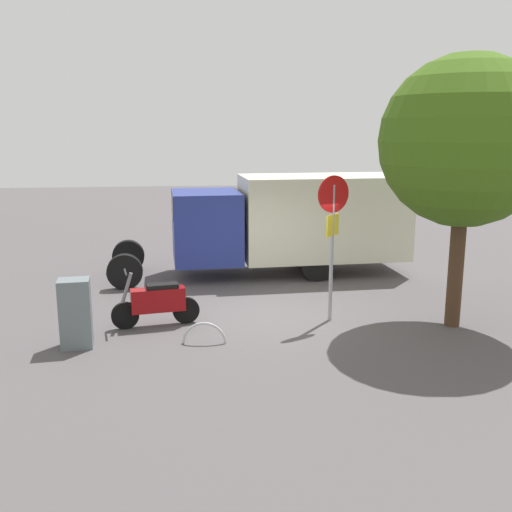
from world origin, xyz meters
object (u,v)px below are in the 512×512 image
(stop_sign, at_px, (332,225))
(utility_cabinet, at_px, (75,313))
(box_truck_near, at_px, (288,219))
(bike_rack_hoop, at_px, (204,343))
(motorcycle, at_px, (157,302))
(street_tree, at_px, (465,142))

(stop_sign, distance_m, utility_cabinet, 5.34)
(box_truck_near, distance_m, stop_sign, 4.26)
(bike_rack_hoop, bearing_deg, motorcycle, -51.31)
(stop_sign, bearing_deg, box_truck_near, -87.83)
(street_tree, bearing_deg, utility_cabinet, 2.19)
(motorcycle, bearing_deg, utility_cabinet, 25.57)
(stop_sign, height_order, street_tree, street_tree)
(motorcycle, distance_m, stop_sign, 3.93)
(box_truck_near, relative_size, stop_sign, 2.68)
(box_truck_near, xyz_separation_m, bike_rack_hoop, (2.55, 5.27, -1.55))
(box_truck_near, xyz_separation_m, street_tree, (-2.60, 4.85, 2.20))
(street_tree, relative_size, utility_cabinet, 4.18)
(bike_rack_hoop, bearing_deg, box_truck_near, -115.79)
(utility_cabinet, distance_m, bike_rack_hoop, 2.46)
(box_truck_near, distance_m, motorcycle, 5.49)
(stop_sign, height_order, utility_cabinet, stop_sign)
(box_truck_near, distance_m, bike_rack_hoop, 6.06)
(motorcycle, bearing_deg, box_truck_near, -139.27)
(motorcycle, distance_m, bike_rack_hoop, 1.55)
(motorcycle, height_order, utility_cabinet, utility_cabinet)
(street_tree, bearing_deg, stop_sign, -14.32)
(stop_sign, bearing_deg, bike_rack_hoop, 21.01)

